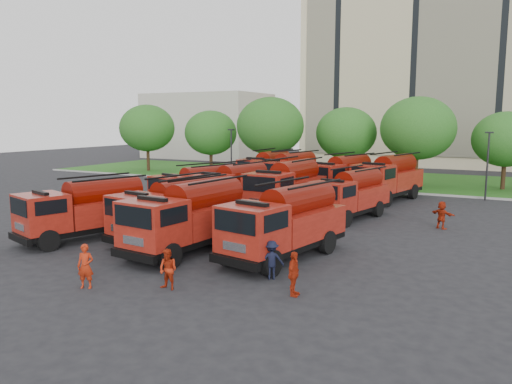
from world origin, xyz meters
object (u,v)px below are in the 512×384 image
firefighter_0 (87,288)px  firefighter_2 (293,296)px  fire_truck_0 (86,210)px  fire_truck_10 (342,177)px  fire_truck_8 (268,170)px  fire_truck_4 (196,188)px  fire_truck_7 (351,195)px  fire_truck_5 (233,187)px  fire_truck_6 (287,187)px  fire_truck_1 (173,210)px  fire_truck_9 (288,172)px  firefighter_3 (271,279)px  firefighter_1 (169,289)px  firefighter_4 (175,221)px  firefighter_5 (441,229)px  fire_truck_3 (285,222)px  fire_truck_11 (388,178)px  fire_truck_2 (190,217)px

firefighter_0 → firefighter_2: 7.41m
fire_truck_0 → fire_truck_10: bearing=86.4°
fire_truck_8 → fire_truck_4: bearing=-89.2°
fire_truck_7 → firefighter_2: bearing=-68.5°
fire_truck_5 → fire_truck_6: (3.67, 0.57, 0.15)m
fire_truck_1 → fire_truck_7: (6.24, 9.39, -0.04)m
fire_truck_9 → firefighter_3: fire_truck_9 is taller
fire_truck_5 → fire_truck_7: fire_truck_5 is taller
fire_truck_8 → firefighter_1: size_ratio=4.88×
fire_truck_0 → firefighter_3: 11.28m
fire_truck_10 → firefighter_4: size_ratio=4.61×
fire_truck_5 → firefighter_5: (13.16, 0.21, -1.53)m
fire_truck_3 → firefighter_0: bearing=-113.4°
fire_truck_8 → firefighter_3: (11.16, -22.36, -1.64)m
fire_truck_10 → firefighter_2: 22.41m
fire_truck_3 → fire_truck_5: bearing=141.6°
fire_truck_5 → fire_truck_9: bearing=99.1°
fire_truck_7 → firefighter_1: size_ratio=4.61×
fire_truck_11 → firefighter_2: fire_truck_11 is taller
fire_truck_5 → fire_truck_9: size_ratio=0.93×
fire_truck_2 → fire_truck_4: bearing=129.3°
firefighter_5 → fire_truck_2: bearing=76.2°
fire_truck_1 → fire_truck_10: 17.40m
fire_truck_8 → firefighter_5: bearing=-32.7°
fire_truck_6 → firefighter_1: size_ratio=5.08×
fire_truck_1 → fire_truck_11: 18.69m
fire_truck_3 → firefighter_1: 6.21m
fire_truck_10 → fire_truck_7: bearing=-54.3°
fire_truck_3 → firefighter_1: fire_truck_3 is taller
fire_truck_4 → firefighter_0: size_ratio=4.15×
fire_truck_11 → fire_truck_6: bearing=-107.1°
firefighter_1 → fire_truck_2: bearing=118.3°
fire_truck_9 → fire_truck_11: bearing=7.1°
fire_truck_0 → firefighter_5: fire_truck_0 is taller
fire_truck_6 → fire_truck_7: fire_truck_6 is taller
fire_truck_0 → fire_truck_2: (6.06, 0.44, 0.09)m
fire_truck_2 → firefighter_4: 7.20m
fire_truck_6 → firefighter_5: size_ratio=4.86×
fire_truck_8 → firefighter_4: (1.40, -15.29, -1.64)m
fire_truck_1 → fire_truck_4: fire_truck_1 is taller
fire_truck_11 → firefighter_4: fire_truck_11 is taller
firefighter_0 → firefighter_3: firefighter_0 is taller
fire_truck_8 → firefighter_2: 26.86m
fire_truck_2 → firefighter_2: bearing=-20.1°
firefighter_3 → firefighter_4: 12.06m
fire_truck_8 → fire_truck_5: bearing=-76.3°
fire_truck_11 → firefighter_2: size_ratio=5.01×
fire_truck_7 → fire_truck_9: size_ratio=0.90×
fire_truck_9 → firefighter_3: (8.77, -21.28, -1.65)m
fire_truck_2 → firefighter_5: (9.51, 10.37, -1.60)m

